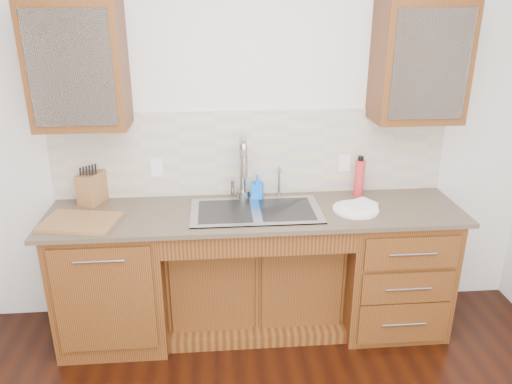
{
  "coord_description": "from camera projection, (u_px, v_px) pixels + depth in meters",
  "views": [
    {
      "loc": [
        -0.25,
        -1.54,
        2.2
      ],
      "look_at": [
        0.0,
        1.4,
        1.05
      ],
      "focal_mm": 35.0,
      "sensor_mm": 36.0,
      "label": 1
    }
  ],
  "objects": [
    {
      "name": "wall_back",
      "position": [
        251.0,
        130.0,
        3.43
      ],
      "size": [
        4.0,
        0.1,
        2.7
      ],
      "primitive_type": "cube",
      "color": "white",
      "rests_on": "ground"
    },
    {
      "name": "base_cabinet_left",
      "position": [
        115.0,
        279.0,
        3.35
      ],
      "size": [
        0.7,
        0.62,
        0.88
      ],
      "primitive_type": "cube",
      "color": "#593014",
      "rests_on": "ground"
    },
    {
      "name": "base_cabinet_center",
      "position": [
        254.0,
        277.0,
        3.54
      ],
      "size": [
        1.2,
        0.44,
        0.7
      ],
      "primitive_type": "cube",
      "color": "#593014",
      "rests_on": "ground"
    },
    {
      "name": "base_cabinet_right",
      "position": [
        390.0,
        267.0,
        3.5
      ],
      "size": [
        0.7,
        0.62,
        0.88
      ],
      "primitive_type": "cube",
      "color": "#593014",
      "rests_on": "ground"
    },
    {
      "name": "countertop",
      "position": [
        256.0,
        213.0,
        3.24
      ],
      "size": [
        2.7,
        0.65,
        0.03
      ],
      "primitive_type": "cube",
      "color": "#84705B",
      "rests_on": "base_cabinet_left"
    },
    {
      "name": "backsplash",
      "position": [
        252.0,
        153.0,
        3.42
      ],
      "size": [
        2.7,
        0.02,
        0.59
      ],
      "primitive_type": "cube",
      "color": "beige",
      "rests_on": "wall_back"
    },
    {
      "name": "sink",
      "position": [
        256.0,
        224.0,
        3.26
      ],
      "size": [
        0.84,
        0.46,
        0.19
      ],
      "primitive_type": "cube",
      "color": "#9E9EA5",
      "rests_on": "countertop"
    },
    {
      "name": "faucet",
      "position": [
        243.0,
        171.0,
        3.36
      ],
      "size": [
        0.04,
        0.04,
        0.4
      ],
      "primitive_type": "cylinder",
      "color": "#999993",
      "rests_on": "countertop"
    },
    {
      "name": "filter_tap",
      "position": [
        279.0,
        181.0,
        3.42
      ],
      "size": [
        0.02,
        0.02,
        0.24
      ],
      "primitive_type": "cylinder",
      "color": "#999993",
      "rests_on": "countertop"
    },
    {
      "name": "upper_cabinet_left",
      "position": [
        78.0,
        65.0,
        2.97
      ],
      "size": [
        0.55,
        0.34,
        0.75
      ],
      "primitive_type": "cube",
      "color": "#593014",
      "rests_on": "wall_back"
    },
    {
      "name": "upper_cabinet_right",
      "position": [
        420.0,
        62.0,
        3.13
      ],
      "size": [
        0.55,
        0.34,
        0.75
      ],
      "primitive_type": "cube",
      "color": "#593014",
      "rests_on": "wall_back"
    },
    {
      "name": "outlet_left",
      "position": [
        157.0,
        168.0,
        3.39
      ],
      "size": [
        0.08,
        0.01,
        0.12
      ],
      "primitive_type": "cube",
      "color": "white",
      "rests_on": "backsplash"
    },
    {
      "name": "outlet_right",
      "position": [
        344.0,
        163.0,
        3.49
      ],
      "size": [
        0.08,
        0.01,
        0.12
      ],
      "primitive_type": "cube",
      "color": "white",
      "rests_on": "backsplash"
    },
    {
      "name": "soap_bottle",
      "position": [
        257.0,
        187.0,
        3.4
      ],
      "size": [
        0.09,
        0.09,
        0.17
      ],
      "primitive_type": "imported",
      "rotation": [
        0.0,
        0.0,
        -0.24
      ],
      "color": "#0D6CF4",
      "rests_on": "countertop"
    },
    {
      "name": "water_bottle",
      "position": [
        359.0,
        178.0,
        3.44
      ],
      "size": [
        0.07,
        0.07,
        0.26
      ],
      "primitive_type": "cylinder",
      "rotation": [
        0.0,
        0.0,
        0.07
      ],
      "color": "red",
      "rests_on": "countertop"
    },
    {
      "name": "plate",
      "position": [
        356.0,
        209.0,
        3.24
      ],
      "size": [
        0.3,
        0.3,
        0.02
      ],
      "primitive_type": "cylinder",
      "rotation": [
        0.0,
        0.0,
        0.0
      ],
      "color": "white",
      "rests_on": "countertop"
    },
    {
      "name": "dish_towel",
      "position": [
        360.0,
        205.0,
        3.25
      ],
      "size": [
        0.23,
        0.21,
        0.03
      ],
      "primitive_type": "cube",
      "rotation": [
        0.0,
        0.0,
        0.5
      ],
      "color": "white",
      "rests_on": "plate"
    },
    {
      "name": "knife_block",
      "position": [
        92.0,
        188.0,
        3.33
      ],
      "size": [
        0.18,
        0.22,
        0.21
      ],
      "primitive_type": "cube",
      "rotation": [
        0.0,
        0.0,
        -0.39
      ],
      "color": "#AA6F28",
      "rests_on": "countertop"
    },
    {
      "name": "cutting_board",
      "position": [
        80.0,
        222.0,
        3.05
      ],
      "size": [
        0.5,
        0.39,
        0.02
      ],
      "primitive_type": "cube",
      "rotation": [
        0.0,
        0.0,
        -0.19
      ],
      "color": "olive",
      "rests_on": "countertop"
    },
    {
      "name": "cup_left_a",
      "position": [
        60.0,
        75.0,
        2.98
      ],
      "size": [
        0.13,
        0.13,
        0.09
      ],
      "primitive_type": "imported",
      "rotation": [
        0.0,
        0.0,
        -0.19
      ],
      "color": "white",
      "rests_on": "upper_cabinet_left"
    },
    {
      "name": "cup_left_b",
      "position": [
        100.0,
        74.0,
        3.0
      ],
      "size": [
        0.13,
        0.13,
        0.1
      ],
      "primitive_type": "imported",
      "rotation": [
        0.0,
        0.0,
        -0.25
      ],
      "color": "silver",
      "rests_on": "upper_cabinet_left"
    },
    {
      "name": "cup_right_a",
      "position": [
        396.0,
        71.0,
        3.14
      ],
      "size": [
        0.14,
        0.14,
        0.09
      ],
      "primitive_type": "imported",
      "rotation": [
        0.0,
        0.0,
        0.25
      ],
      "color": "silver",
      "rests_on": "upper_cabinet_right"
    },
    {
      "name": "cup_right_b",
      "position": [
        432.0,
        70.0,
        3.16
      ],
      "size": [
        0.11,
        0.11,
        0.09
      ],
      "primitive_type": "imported",
      "rotation": [
        0.0,
        0.0,
        0.1
      ],
      "color": "white",
      "rests_on": "upper_cabinet_right"
    }
  ]
}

